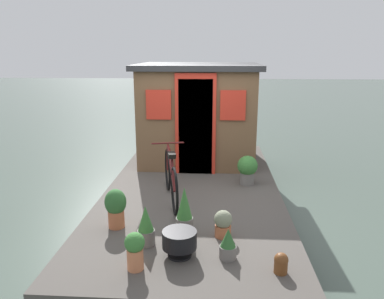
{
  "coord_description": "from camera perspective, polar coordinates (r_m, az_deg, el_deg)",
  "views": [
    {
      "loc": [
        -5.75,
        -0.36,
        2.53
      ],
      "look_at": [
        -0.2,
        0.0,
        1.06
      ],
      "focal_mm": 35.14,
      "sensor_mm": 36.0,
      "label": 1
    }
  ],
  "objects": [
    {
      "name": "ground_plane",
      "position": [
        6.29,
        0.12,
        -8.94
      ],
      "size": [
        60.0,
        60.0,
        0.0
      ],
      "primitive_type": "plane",
      "color": "#47564C"
    },
    {
      "name": "houseboat_deck",
      "position": [
        6.22,
        0.12,
        -7.4
      ],
      "size": [
        5.73,
        2.77,
        0.36
      ],
      "color": "#4C4742",
      "rests_on": "ground_plane"
    },
    {
      "name": "houseboat_cabin",
      "position": [
        7.61,
        0.95,
        5.72
      ],
      "size": [
        2.18,
        2.36,
        1.92
      ],
      "color": "brown",
      "rests_on": "houseboat_deck"
    },
    {
      "name": "bicycle",
      "position": [
        5.54,
        -3.23,
        -4.18
      ],
      "size": [
        1.6,
        0.53,
        0.8
      ],
      "color": "black",
      "rests_on": "houseboat_deck"
    },
    {
      "name": "potted_plant_fern",
      "position": [
        6.31,
        8.4,
        -2.87
      ],
      "size": [
        0.34,
        0.34,
        0.49
      ],
      "color": "slate",
      "rests_on": "houseboat_deck"
    },
    {
      "name": "potted_plant_rosemary",
      "position": [
        4.58,
        4.73,
        -11.11
      ],
      "size": [
        0.22,
        0.22,
        0.33
      ],
      "color": "#B2603D",
      "rests_on": "houseboat_deck"
    },
    {
      "name": "potted_plant_geranium",
      "position": [
        4.84,
        -11.5,
        -8.51
      ],
      "size": [
        0.27,
        0.27,
        0.51
      ],
      "color": "#B2603D",
      "rests_on": "houseboat_deck"
    },
    {
      "name": "potted_plant_thyme",
      "position": [
        3.97,
        -8.66,
        -14.76
      ],
      "size": [
        0.21,
        0.21,
        0.4
      ],
      "color": "#C6754C",
      "rests_on": "houseboat_deck"
    },
    {
      "name": "potted_plant_ivy",
      "position": [
        4.64,
        -1.16,
        -9.28
      ],
      "size": [
        0.22,
        0.22,
        0.57
      ],
      "color": "slate",
      "rests_on": "houseboat_deck"
    },
    {
      "name": "potted_plant_lavender",
      "position": [
        4.15,
        5.48,
        -14.13
      ],
      "size": [
        0.19,
        0.19,
        0.34
      ],
      "color": "slate",
      "rests_on": "houseboat_deck"
    },
    {
      "name": "potted_plant_succulent",
      "position": [
        4.4,
        -7.02,
        -11.51
      ],
      "size": [
        0.2,
        0.2,
        0.47
      ],
      "color": "slate",
      "rests_on": "houseboat_deck"
    },
    {
      "name": "charcoal_grill",
      "position": [
        4.16,
        -1.9,
        -13.57
      ],
      "size": [
        0.38,
        0.38,
        0.29
      ],
      "color": "black",
      "rests_on": "houseboat_deck"
    },
    {
      "name": "mooring_bollard",
      "position": [
        4.02,
        13.36,
        -16.4
      ],
      "size": [
        0.14,
        0.14,
        0.22
      ],
      "color": "brown",
      "rests_on": "houseboat_deck"
    }
  ]
}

